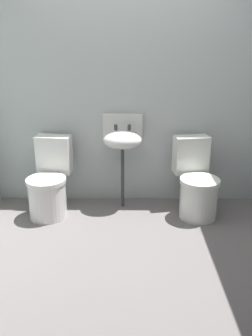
# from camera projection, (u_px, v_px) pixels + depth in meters

# --- Properties ---
(ground_plane) EXTENTS (3.30, 2.77, 0.08)m
(ground_plane) POSITION_uv_depth(u_px,v_px,m) (126.00, 262.00, 2.99)
(ground_plane) COLOR slate
(wall_back) EXTENTS (3.30, 0.10, 2.16)m
(wall_back) POSITION_uv_depth(u_px,v_px,m) (127.00, 104.00, 3.76)
(wall_back) COLOR #B3BBB8
(wall_back) RESTS_ON ground
(toilet_left) EXTENTS (0.45, 0.63, 0.78)m
(toilet_left) POSITION_uv_depth(u_px,v_px,m) (50.00, 184.00, 3.65)
(toilet_left) COLOR white
(toilet_left) RESTS_ON ground
(toilet_right) EXTENTS (0.48, 0.65, 0.78)m
(toilet_right) POSITION_uv_depth(u_px,v_px,m) (196.00, 185.00, 3.64)
(toilet_right) COLOR silver
(toilet_right) RESTS_ON ground
(sink) EXTENTS (0.42, 0.35, 0.99)m
(sink) POSITION_uv_depth(u_px,v_px,m) (122.00, 139.00, 3.67)
(sink) COLOR #32373A
(sink) RESTS_ON ground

